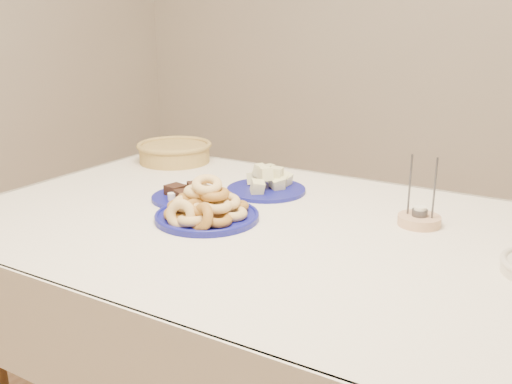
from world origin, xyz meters
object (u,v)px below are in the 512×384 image
dining_table (265,258)px  wicker_basket (175,152)px  donut_platter (206,209)px  candle_holder (419,219)px  melon_plate (268,184)px  brownie_plate (190,195)px

dining_table → wicker_basket: bearing=147.5°
donut_platter → candle_holder: size_ratio=1.52×
melon_plate → brownie_plate: 0.25m
donut_platter → wicker_basket: donut_platter is taller
dining_table → brownie_plate: (-0.30, 0.06, 0.12)m
candle_holder → dining_table: bearing=-151.8°
dining_table → donut_platter: donut_platter is taller
dining_table → brownie_plate: brownie_plate is taller
dining_table → candle_holder: 0.43m
brownie_plate → wicker_basket: 0.49m
brownie_plate → wicker_basket: wicker_basket is taller
dining_table → melon_plate: melon_plate is taller
donut_platter → brownie_plate: (-0.15, 0.13, -0.02)m
donut_platter → wicker_basket: size_ratio=0.79×
melon_plate → wicker_basket: 0.52m
dining_table → donut_platter: size_ratio=5.90×
melon_plate → candle_holder: size_ratio=1.59×
donut_platter → wicker_basket: (-0.49, 0.48, 0.01)m
melon_plate → donut_platter: bearing=-91.7°
candle_holder → donut_platter: bearing=-152.8°
dining_table → brownie_plate: size_ratio=5.74×
melon_plate → brownie_plate: melon_plate is taller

